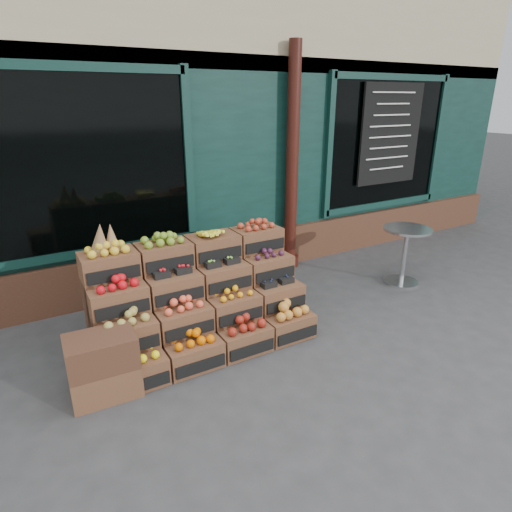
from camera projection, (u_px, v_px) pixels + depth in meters
ground at (306, 349)px, 4.48m from camera, size 60.00×60.00×0.00m
shop_facade at (143, 102)px, 7.78m from camera, size 12.00×6.24×4.80m
crate_display at (199, 303)px, 4.54m from camera, size 2.20×1.08×1.37m
spare_crates at (103, 366)px, 3.70m from camera, size 0.60×0.43×0.58m
bistro_table at (405, 249)px, 5.89m from camera, size 0.65×0.65×0.81m
shopkeeper at (43, 214)px, 5.38m from camera, size 0.86×0.62×2.19m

